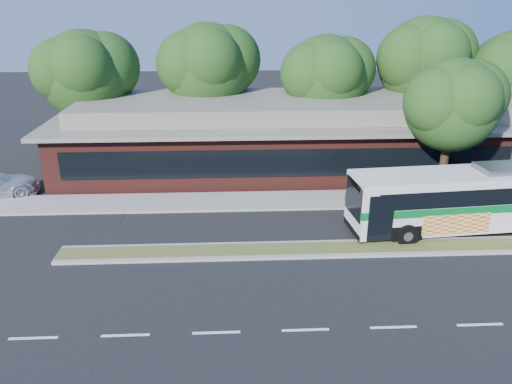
# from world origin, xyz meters

# --- Properties ---
(ground) EXTENTS (120.00, 120.00, 0.00)m
(ground) POSITION_xyz_m (0.00, 0.00, 0.00)
(ground) COLOR black
(ground) RESTS_ON ground
(median_strip) EXTENTS (26.00, 1.10, 0.15)m
(median_strip) POSITION_xyz_m (0.00, 0.60, 0.07)
(median_strip) COLOR #495B26
(median_strip) RESTS_ON ground
(sidewalk) EXTENTS (44.00, 2.60, 0.12)m
(sidewalk) POSITION_xyz_m (0.00, 6.40, 0.06)
(sidewalk) COLOR gray
(sidewalk) RESTS_ON ground
(parking_lot) EXTENTS (14.00, 12.00, 0.01)m
(parking_lot) POSITION_xyz_m (-18.00, 10.00, 0.01)
(parking_lot) COLOR black
(parking_lot) RESTS_ON ground
(plaza_building) EXTENTS (33.20, 11.20, 4.45)m
(plaza_building) POSITION_xyz_m (0.00, 12.99, 2.13)
(plaza_building) COLOR #501F19
(plaza_building) RESTS_ON ground
(tree_bg_a) EXTENTS (6.47, 5.80, 8.63)m
(tree_bg_a) POSITION_xyz_m (-14.58, 15.14, 5.87)
(tree_bg_a) COLOR black
(tree_bg_a) RESTS_ON ground
(tree_bg_b) EXTENTS (6.69, 6.00, 9.00)m
(tree_bg_b) POSITION_xyz_m (-6.57, 16.14, 6.14)
(tree_bg_b) COLOR black
(tree_bg_b) RESTS_ON ground
(tree_bg_c) EXTENTS (6.24, 5.60, 8.26)m
(tree_bg_c) POSITION_xyz_m (1.40, 15.13, 5.59)
(tree_bg_c) COLOR black
(tree_bg_c) RESTS_ON ground
(tree_bg_d) EXTENTS (6.91, 6.20, 9.37)m
(tree_bg_d) POSITION_xyz_m (8.45, 16.15, 6.42)
(tree_bg_d) COLOR black
(tree_bg_d) RESTS_ON ground
(transit_bus) EXTENTS (11.55, 3.45, 3.20)m
(transit_bus) POSITION_xyz_m (5.81, 2.40, 1.78)
(transit_bus) COLOR silver
(transit_bus) RESTS_ON ground
(sidewalk_tree) EXTENTS (5.38, 4.83, 7.70)m
(sidewalk_tree) POSITION_xyz_m (6.35, 6.32, 5.39)
(sidewalk_tree) COLOR black
(sidewalk_tree) RESTS_ON ground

